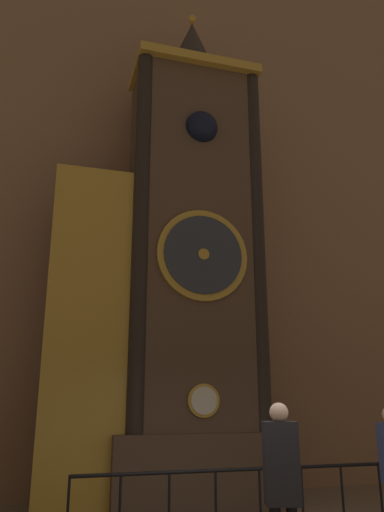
% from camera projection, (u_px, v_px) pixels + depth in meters
% --- Properties ---
extents(cathedral_back_wall, '(24.00, 0.32, 15.50)m').
position_uv_depth(cathedral_back_wall, '(157.00, 150.00, 12.19)').
color(cathedral_back_wall, '#936B4C').
rests_on(cathedral_back_wall, ground_plane).
extents(clock_tower, '(4.36, 1.80, 10.65)m').
position_uv_depth(clock_tower, '(170.00, 274.00, 9.96)').
color(clock_tower, brown).
rests_on(clock_tower, ground_plane).
extents(railing_fence, '(5.26, 0.05, 0.95)m').
position_uv_depth(railing_fence, '(260.00, 499.00, 6.93)').
color(railing_fence, black).
rests_on(railing_fence, ground_plane).
extents(visitor_near, '(0.39, 0.31, 1.84)m').
position_uv_depth(visitor_near, '(282.00, 480.00, 4.91)').
color(visitor_near, black).
rests_on(visitor_near, ground_plane).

